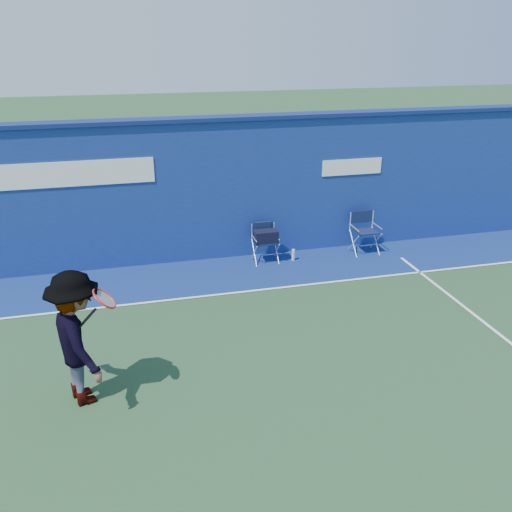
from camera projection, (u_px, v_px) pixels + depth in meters
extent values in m
plane|color=#244326|center=(246.00, 398.00, 7.51)|extent=(80.00, 80.00, 0.00)
cube|color=navy|center=(191.00, 193.00, 11.59)|extent=(24.00, 0.40, 3.00)
cube|color=navy|center=(187.00, 119.00, 11.00)|extent=(24.00, 0.50, 0.08)
cube|color=white|center=(37.00, 176.00, 10.50)|extent=(4.50, 0.02, 0.50)
cube|color=white|center=(352.00, 167.00, 12.05)|extent=(1.40, 0.02, 0.35)
cube|color=navy|center=(201.00, 277.00, 11.18)|extent=(24.00, 1.80, 0.01)
cube|color=white|center=(208.00, 296.00, 10.37)|extent=(24.00, 0.06, 0.01)
cube|color=#101A3C|center=(266.00, 242.00, 11.76)|extent=(0.44, 0.37, 0.03)
cube|color=silver|center=(263.00, 231.00, 11.89)|extent=(0.50, 0.02, 0.37)
cube|color=#101A3C|center=(263.00, 228.00, 11.86)|extent=(0.44, 0.02, 0.26)
cube|color=black|center=(266.00, 237.00, 11.69)|extent=(0.50, 0.29, 0.27)
cube|color=#101A3C|center=(263.00, 226.00, 11.85)|extent=(0.37, 0.05, 0.20)
cube|color=#101A3C|center=(365.00, 232.00, 12.23)|extent=(0.49, 0.41, 0.03)
cube|color=silver|center=(362.00, 220.00, 12.37)|extent=(0.56, 0.02, 0.40)
cube|color=#101A3C|center=(362.00, 217.00, 12.34)|extent=(0.49, 0.03, 0.28)
cylinder|color=silver|center=(293.00, 255.00, 11.94)|extent=(0.07, 0.07, 0.26)
imported|color=#EA4738|center=(78.00, 339.00, 7.14)|extent=(1.09, 1.40, 1.90)
torus|color=red|center=(104.00, 299.00, 6.89)|extent=(0.31, 0.38, 0.28)
cylinder|color=gray|center=(104.00, 299.00, 6.89)|extent=(0.24, 0.32, 0.22)
cylinder|color=black|center=(87.00, 318.00, 6.92)|extent=(0.26, 0.05, 0.27)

